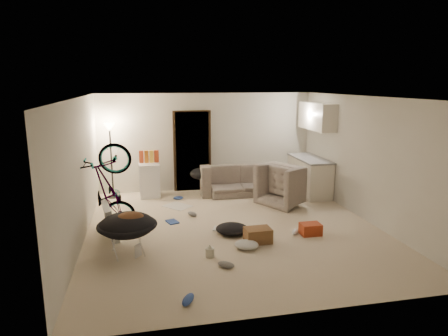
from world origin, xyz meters
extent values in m
cube|color=beige|center=(0.00, 0.00, -0.01)|extent=(5.50, 6.00, 0.02)
cube|color=white|center=(0.00, 0.00, 2.51)|extent=(5.50, 6.00, 0.02)
cube|color=beige|center=(0.00, 3.01, 1.25)|extent=(5.50, 0.02, 2.50)
cube|color=beige|center=(0.00, -3.01, 1.25)|extent=(5.50, 0.02, 2.50)
cube|color=beige|center=(-2.76, 0.00, 1.25)|extent=(0.02, 6.00, 2.50)
cube|color=beige|center=(2.76, 0.00, 1.25)|extent=(0.02, 6.00, 2.50)
cube|color=black|center=(-0.40, 2.97, 1.02)|extent=(0.85, 0.10, 2.04)
cube|color=black|center=(-0.40, 2.94, 1.02)|extent=(0.97, 0.04, 2.10)
cylinder|color=black|center=(-2.40, 2.65, 0.01)|extent=(0.28, 0.28, 0.03)
cylinder|color=black|center=(-2.40, 2.65, 0.85)|extent=(0.04, 0.04, 1.70)
cone|color=#FFE0A5|center=(-2.40, 2.65, 1.72)|extent=(0.24, 0.24, 0.18)
cube|color=silver|center=(2.43, 2.00, 0.44)|extent=(0.60, 1.50, 0.88)
cube|color=gray|center=(2.43, 2.00, 0.90)|extent=(0.64, 1.54, 0.04)
cube|color=silver|center=(2.56, 2.00, 1.95)|extent=(0.38, 1.40, 0.65)
imported|color=#363E37|center=(0.70, 2.45, 0.29)|extent=(1.98, 0.78, 0.58)
imported|color=#363E37|center=(1.67, 1.39, 0.34)|extent=(1.32, 1.37, 0.68)
imported|color=black|center=(-2.30, 0.32, 0.45)|extent=(1.80, 0.94, 1.00)
imported|color=#A53618|center=(-1.85, -1.03, 0.01)|extent=(0.28, 0.27, 0.02)
cube|color=white|center=(-1.52, 2.55, 0.41)|extent=(0.50, 0.50, 0.82)
cube|color=#A53618|center=(-1.69, 2.55, 1.00)|extent=(0.11, 0.08, 0.30)
cube|color=#C36618|center=(-1.57, 2.55, 1.00)|extent=(0.10, 0.07, 0.30)
cube|color=yellow|center=(-1.45, 2.55, 1.00)|extent=(0.11, 0.08, 0.30)
cube|color=#A53618|center=(-1.33, 2.55, 1.00)|extent=(0.12, 0.10, 0.30)
cylinder|color=silver|center=(-1.96, -0.81, 0.22)|extent=(0.64, 0.64, 0.45)
ellipsoid|color=black|center=(-1.96, -0.81, 0.50)|extent=(0.90, 0.90, 0.38)
torus|color=black|center=(-1.96, -0.81, 0.50)|extent=(0.97, 0.97, 0.07)
ellipsoid|color=#57341E|center=(-1.91, -0.84, 0.61)|extent=(0.53, 0.47, 0.22)
ellipsoid|color=black|center=(-0.25, 2.45, 0.54)|extent=(0.62, 0.53, 0.28)
cube|color=silver|center=(-2.30, 0.09, 0.30)|extent=(0.40, 0.95, 0.62)
cube|color=brown|center=(0.26, -0.77, 0.13)|extent=(0.47, 0.34, 0.26)
cube|color=#A53618|center=(1.32, -0.62, 0.11)|extent=(0.37, 0.27, 0.21)
cylinder|color=beige|center=(-0.67, -1.20, 0.07)|extent=(0.15, 0.15, 0.15)
cone|color=beige|center=(-0.67, -1.20, 0.18)|extent=(0.08, 0.08, 0.07)
cube|color=beige|center=(-0.93, 1.61, 0.00)|extent=(0.73, 0.74, 0.01)
cube|color=#2A4597|center=(-1.13, 0.56, 0.01)|extent=(0.28, 0.32, 0.03)
cube|color=silver|center=(-0.29, 0.00, 0.01)|extent=(0.26, 0.29, 0.02)
ellipsoid|color=#2A4597|center=(-0.86, 2.12, 0.04)|extent=(0.24, 0.11, 0.09)
ellipsoid|color=slate|center=(-0.69, 0.85, 0.05)|extent=(0.24, 0.28, 0.10)
ellipsoid|color=#2A4597|center=(-1.17, -2.51, 0.05)|extent=(0.24, 0.31, 0.11)
ellipsoid|color=slate|center=(-0.49, -1.63, 0.05)|extent=(0.28, 0.24, 0.10)
ellipsoid|color=white|center=(1.05, -0.55, 0.05)|extent=(0.21, 0.26, 0.09)
ellipsoid|color=black|center=(-0.09, -0.30, 0.10)|extent=(0.75, 0.70, 0.20)
ellipsoid|color=silver|center=(0.00, -0.99, 0.06)|extent=(0.53, 0.50, 0.13)
camera|label=1|loc=(-1.67, -7.12, 2.76)|focal=32.00mm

